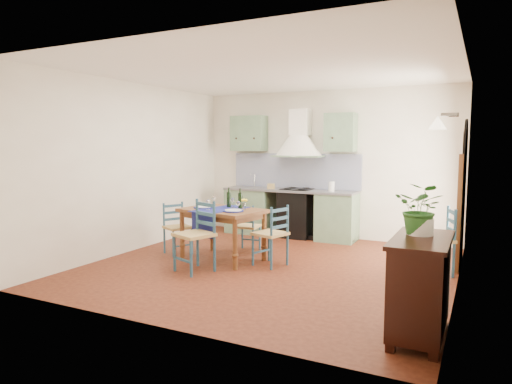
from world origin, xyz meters
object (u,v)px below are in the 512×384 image
dining_table (222,215)px  potted_plant (421,209)px  sideboard (420,283)px  chair_near (196,235)px

dining_table → potted_plant: bearing=-26.2°
sideboard → potted_plant: 0.69m
dining_table → potted_plant: size_ratio=2.80×
sideboard → potted_plant: size_ratio=2.13×
dining_table → potted_plant: (3.07, -1.51, 0.48)m
chair_near → sideboard: 3.22m
chair_near → sideboard: size_ratio=0.95×
sideboard → potted_plant: (-0.03, 0.14, 0.67)m
sideboard → dining_table: bearing=152.0°
dining_table → chair_near: 0.75m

